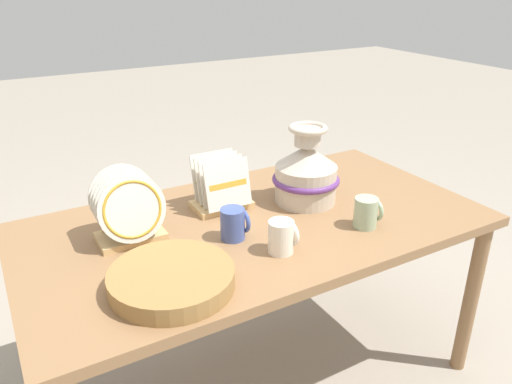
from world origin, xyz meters
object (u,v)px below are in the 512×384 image
(ceramic_vase, at_px, (306,171))
(dish_rack_square_plates, at_px, (221,190))
(mug_cobalt_glaze, at_px, (234,223))
(mug_cream_glaze, at_px, (282,236))
(dish_rack_round_plates, at_px, (129,212))
(mug_sage_glaze, at_px, (367,212))
(wicker_charger_stack, at_px, (172,279))

(ceramic_vase, bearing_deg, dish_rack_square_plates, 160.02)
(mug_cobalt_glaze, bearing_deg, ceramic_vase, 18.42)
(mug_cream_glaze, height_order, mug_cobalt_glaze, same)
(ceramic_vase, distance_m, dish_rack_square_plates, 0.32)
(dish_rack_round_plates, height_order, mug_sage_glaze, dish_rack_round_plates)
(mug_cream_glaze, bearing_deg, wicker_charger_stack, -178.13)
(dish_rack_square_plates, distance_m, mug_sage_glaze, 0.52)
(ceramic_vase, bearing_deg, wicker_charger_stack, -156.20)
(dish_rack_square_plates, height_order, wicker_charger_stack, dish_rack_square_plates)
(dish_rack_square_plates, bearing_deg, mug_sage_glaze, -46.55)
(mug_sage_glaze, bearing_deg, mug_cobalt_glaze, 160.62)
(ceramic_vase, height_order, dish_rack_round_plates, ceramic_vase)
(wicker_charger_stack, bearing_deg, mug_sage_glaze, 0.93)
(mug_cream_glaze, xyz_separation_m, mug_cobalt_glaze, (-0.09, 0.15, 0.00))
(ceramic_vase, xyz_separation_m, dish_rack_square_plates, (-0.30, 0.11, -0.05))
(dish_rack_round_plates, xyz_separation_m, mug_cream_glaze, (0.38, -0.30, -0.05))
(dish_rack_square_plates, distance_m, wicker_charger_stack, 0.52)
(ceramic_vase, bearing_deg, mug_cream_glaze, -135.49)
(mug_cream_glaze, bearing_deg, ceramic_vase, 44.51)
(mug_cream_glaze, height_order, mug_sage_glaze, same)
(mug_cream_glaze, distance_m, mug_sage_glaze, 0.34)
(ceramic_vase, xyz_separation_m, mug_sage_glaze, (0.06, -0.27, -0.07))
(mug_cream_glaze, bearing_deg, mug_sage_glaze, -0.09)
(ceramic_vase, distance_m, dish_rack_round_plates, 0.66)
(ceramic_vase, xyz_separation_m, mug_cobalt_glaze, (-0.36, -0.12, -0.07))
(wicker_charger_stack, relative_size, mug_cream_glaze, 3.31)
(mug_cobalt_glaze, bearing_deg, dish_rack_square_plates, 73.82)
(ceramic_vase, distance_m, mug_cream_glaze, 0.39)
(mug_sage_glaze, bearing_deg, ceramic_vase, 102.82)
(mug_sage_glaze, relative_size, mug_cobalt_glaze, 1.00)
(wicker_charger_stack, distance_m, mug_sage_glaze, 0.70)
(ceramic_vase, height_order, dish_rack_square_plates, ceramic_vase)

